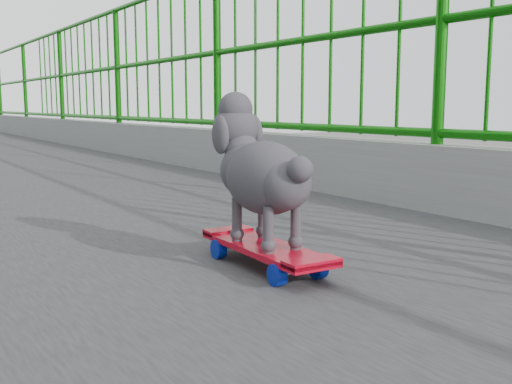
% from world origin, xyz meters
% --- Properties ---
extents(railing, '(3.00, 24.00, 1.42)m').
position_xyz_m(railing, '(0.00, 0.00, 7.21)').
color(railing, gray).
rests_on(railing, footbridge).
extents(skateboard, '(0.18, 0.53, 0.07)m').
position_xyz_m(skateboard, '(0.18, -0.40, 7.05)').
color(skateboard, red).
rests_on(skateboard, footbridge).
extents(poodle, '(0.22, 0.49, 0.40)m').
position_xyz_m(poodle, '(0.18, -0.38, 7.29)').
color(poodle, '#2D2A2F').
rests_on(poodle, skateboard).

